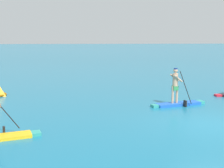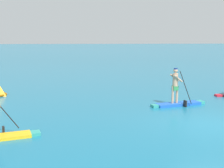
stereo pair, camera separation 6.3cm
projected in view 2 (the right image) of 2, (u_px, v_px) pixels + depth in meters
The scene contains 2 objects.
ground at pixel (212, 125), 11.18m from camera, with size 440.00×440.00×0.00m, color #196B8C.
paddleboarder_mid_center at pixel (178, 97), 14.46m from camera, with size 2.95×1.05×1.88m.
Camera 2 is at (-5.45, -10.10, 3.24)m, focal length 46.71 mm.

